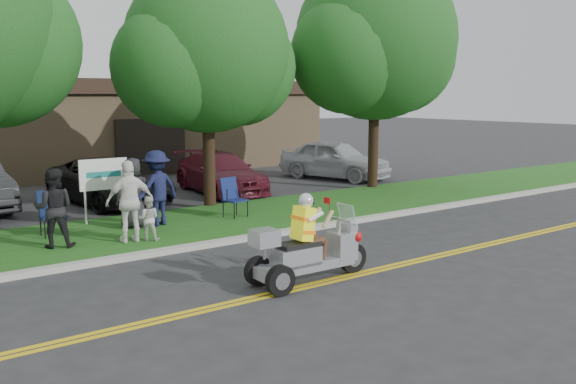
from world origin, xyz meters
TOP-DOWN VIEW (x-y plane):
  - ground at (0.00, 0.00)m, footprint 120.00×120.00m
  - centerline_near at (0.00, -0.58)m, footprint 60.00×0.10m
  - centerline_far at (0.00, -0.42)m, footprint 60.00×0.10m
  - curb at (0.00, 3.05)m, footprint 60.00×0.25m
  - grass_verge at (0.00, 5.20)m, footprint 60.00×4.00m
  - commercial_building at (2.00, 18.98)m, footprint 18.00×8.20m
  - tree_mid at (0.55, 7.23)m, footprint 5.88×4.80m
  - tree_right at (7.06, 7.03)m, footprint 6.86×5.60m
  - business_sign at (-2.90, 6.60)m, footprint 1.25×0.06m
  - trike_scooter at (-1.63, -0.31)m, footprint 2.51×0.84m
  - lawn_chair_a at (-4.44, 5.84)m, footprint 0.57×0.59m
  - lawn_chair_b at (0.14, 5.29)m, footprint 0.65×0.67m
  - spectator_adult_mid at (-4.70, 4.61)m, footprint 1.02×0.93m
  - spectator_adult_right at (-3.18, 4.12)m, footprint 1.10×0.53m
  - spectator_chair_a at (-1.96, 5.43)m, footprint 1.36×0.98m
  - spectator_chair_b at (-2.56, 5.47)m, footprint 0.99×0.80m
  - child_right at (-2.81, 4.01)m, footprint 0.61×0.58m
  - parked_car_mid at (-1.62, 9.77)m, footprint 2.93×5.35m
  - parked_car_right at (2.23, 9.59)m, footprint 2.34×4.88m
  - parked_car_far_right at (7.74, 9.99)m, footprint 3.10×4.96m

SIDE VIEW (x-z plane):
  - ground at x=0.00m, z-range 0.00..0.00m
  - centerline_near at x=0.00m, z-range 0.00..0.01m
  - centerline_far at x=0.00m, z-range 0.00..0.01m
  - grass_verge at x=0.00m, z-range 0.01..0.11m
  - curb at x=0.00m, z-range 0.00..0.12m
  - trike_scooter at x=-1.63m, z-range -0.25..1.40m
  - child_right at x=-2.81m, z-range 0.10..1.11m
  - parked_car_right at x=2.23m, z-range 0.00..1.37m
  - lawn_chair_a at x=-4.44m, z-range 0.17..1.22m
  - lawn_chair_b at x=0.14m, z-range 0.17..1.22m
  - parked_car_mid at x=-1.62m, z-range 0.00..1.42m
  - parked_car_far_right at x=7.74m, z-range 0.00..1.57m
  - spectator_adult_mid at x=-4.70m, z-range 0.10..1.82m
  - spectator_chair_b at x=-2.56m, z-range 0.10..1.85m
  - spectator_adult_right at x=-3.18m, z-range 0.10..1.94m
  - spectator_chair_a at x=-1.96m, z-range 0.10..2.00m
  - business_sign at x=-2.90m, z-range 0.38..2.13m
  - commercial_building at x=2.00m, z-range 0.01..4.01m
  - tree_mid at x=0.55m, z-range 0.91..7.96m
  - tree_right at x=7.06m, z-range 0.99..9.06m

